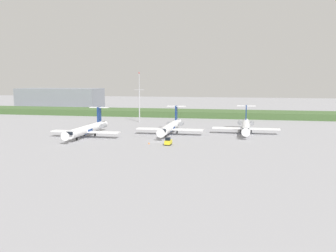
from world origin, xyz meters
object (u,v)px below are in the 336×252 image
(regional_jet_nearest, at_px, (87,129))
(regional_jet_third, at_px, (246,126))
(safety_cone_front_marker, at_px, (149,143))
(regional_jet_second, at_px, (171,127))
(baggage_tug, at_px, (168,142))
(antenna_mast, at_px, (139,102))

(regional_jet_nearest, xyz_separation_m, regional_jet_third, (50.78, 18.61, 0.00))
(regional_jet_nearest, bearing_deg, regional_jet_third, 20.13)
(regional_jet_nearest, relative_size, safety_cone_front_marker, 56.36)
(regional_jet_second, height_order, baggage_tug, regional_jet_second)
(antenna_mast, height_order, baggage_tug, antenna_mast)
(regional_jet_nearest, bearing_deg, safety_cone_front_marker, -22.22)
(regional_jet_second, distance_m, regional_jet_third, 26.23)
(regional_jet_third, relative_size, baggage_tug, 9.69)
(regional_jet_nearest, distance_m, antenna_mast, 44.15)
(antenna_mast, bearing_deg, safety_cone_front_marker, -71.22)
(regional_jet_nearest, height_order, antenna_mast, antenna_mast)
(regional_jet_third, height_order, safety_cone_front_marker, regional_jet_third)
(regional_jet_third, relative_size, antenna_mast, 1.43)
(regional_jet_third, xyz_separation_m, safety_cone_front_marker, (-27.52, -28.12, -2.26))
(safety_cone_front_marker, bearing_deg, regional_jet_third, 45.62)
(regional_jet_second, bearing_deg, baggage_tug, -80.58)
(regional_jet_nearest, distance_m, regional_jet_third, 54.08)
(antenna_mast, distance_m, safety_cone_front_marker, 56.51)
(regional_jet_second, relative_size, regional_jet_third, 1.00)
(regional_jet_second, distance_m, baggage_tug, 21.85)
(regional_jet_nearest, height_order, regional_jet_third, same)
(regional_jet_nearest, distance_m, regional_jet_second, 28.00)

